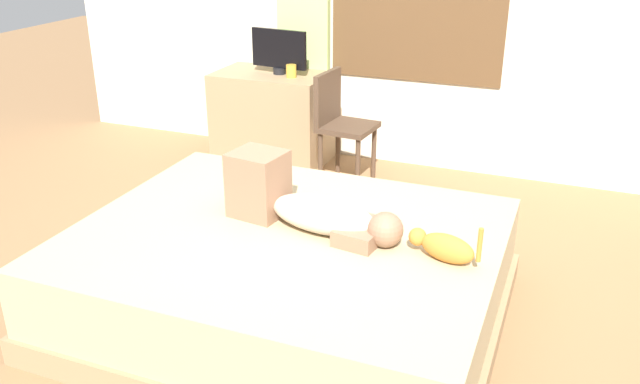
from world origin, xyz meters
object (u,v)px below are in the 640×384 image
(cat, at_px, (444,247))
(cup, at_px, (291,71))
(bed, at_px, (287,275))
(chair_by_desk, at_px, (339,120))
(desk, at_px, (272,117))
(tv_monitor, at_px, (279,51))
(person_lying, at_px, (306,205))

(cat, height_order, cup, cup)
(bed, relative_size, chair_by_desk, 2.47)
(bed, relative_size, desk, 2.36)
(bed, distance_m, cup, 2.25)
(cat, bearing_deg, chair_by_desk, 122.94)
(cat, bearing_deg, tv_monitor, 130.60)
(desk, bearing_deg, chair_by_desk, -21.81)
(bed, xyz_separation_m, person_lying, (0.06, 0.10, 0.36))
(person_lying, height_order, tv_monitor, tv_monitor)
(desk, distance_m, cup, 0.47)
(desk, height_order, tv_monitor, tv_monitor)
(cup, bearing_deg, person_lying, -64.14)
(cup, bearing_deg, tv_monitor, 151.62)
(cup, bearing_deg, desk, 160.69)
(bed, bearing_deg, cat, 0.40)
(desk, bearing_deg, tv_monitor, -0.00)
(desk, xyz_separation_m, chair_by_desk, (0.69, -0.27, 0.14))
(person_lying, relative_size, tv_monitor, 1.96)
(desk, bearing_deg, person_lying, -60.19)
(bed, distance_m, desk, 2.34)
(cat, xyz_separation_m, desk, (-1.85, 2.07, -0.19))
(person_lying, xyz_separation_m, cat, (0.72, -0.10, -0.05))
(bed, height_order, desk, desk)
(cup, bearing_deg, bed, -66.76)
(person_lying, relative_size, desk, 1.05)
(tv_monitor, height_order, chair_by_desk, tv_monitor)
(desk, distance_m, tv_monitor, 0.56)
(cat, height_order, tv_monitor, tv_monitor)
(person_lying, distance_m, tv_monitor, 2.27)
(bed, bearing_deg, tv_monitor, 115.63)
(person_lying, height_order, chair_by_desk, chair_by_desk)
(tv_monitor, distance_m, chair_by_desk, 0.79)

